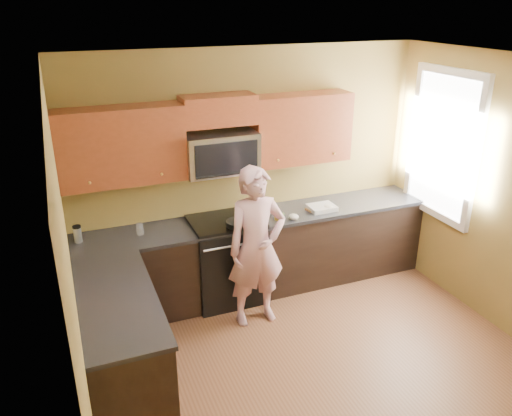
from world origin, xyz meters
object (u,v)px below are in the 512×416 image
microwave (221,172)px  butter_tub (279,219)px  travel_mug (79,242)px  stove (227,259)px  frying_pan (238,226)px  woman (257,247)px

microwave → butter_tub: (0.57, -0.26, -0.53)m
butter_tub → travel_mug: (-2.07, 0.23, 0.00)m
travel_mug → stove: bearing=-3.5°
stove → frying_pan: bearing=-69.1°
microwave → frying_pan: (0.07, -0.32, -0.50)m
stove → woman: woman is taller
stove → frying_pan: (0.07, -0.19, 0.47)m
microwave → woman: woman is taller
travel_mug → microwave: bearing=1.3°
stove → woman: bearing=-74.4°
stove → butter_tub: (0.57, -0.14, 0.45)m
stove → woman: 0.66m
woman → travel_mug: 1.76m
woman → travel_mug: bearing=159.0°
microwave → woman: bearing=-77.3°
butter_tub → frying_pan: bearing=-173.6°
woman → travel_mug: (-1.65, 0.62, 0.08)m
woman → frying_pan: woman is taller
stove → microwave: (0.00, 0.12, 0.97)m
woman → butter_tub: (0.42, 0.39, 0.08)m
microwave → woman: (0.15, -0.65, -0.61)m
frying_pan → butter_tub: size_ratio=4.07×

